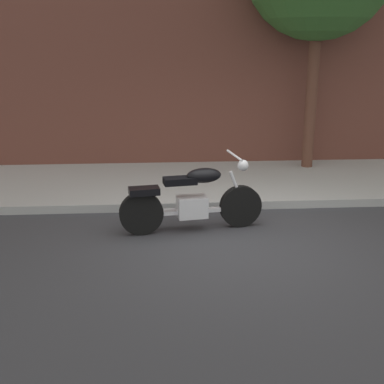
% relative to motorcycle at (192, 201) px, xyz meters
% --- Properties ---
extents(ground_plane, '(60.00, 60.00, 0.00)m').
position_rel_motorcycle_xyz_m(ground_plane, '(0.55, -0.47, -0.47)').
color(ground_plane, '#38383D').
extents(sidewalk, '(20.66, 2.97, 0.14)m').
position_rel_motorcycle_xyz_m(sidewalk, '(0.55, 2.37, -0.40)').
color(sidewalk, '#ABABAB').
rests_on(sidewalk, ground).
extents(motorcycle, '(2.16, 0.71, 1.14)m').
position_rel_motorcycle_xyz_m(motorcycle, '(0.00, 0.00, 0.00)').
color(motorcycle, black).
rests_on(motorcycle, ground).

